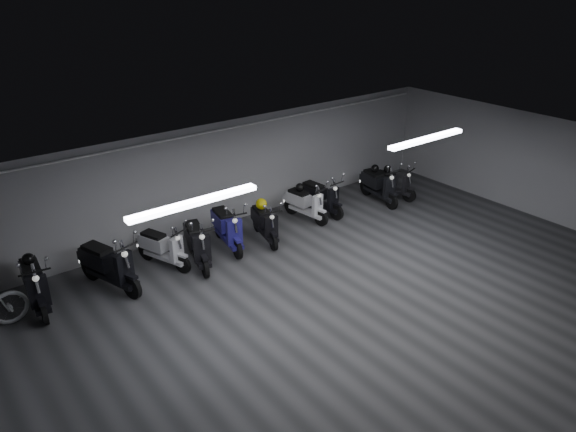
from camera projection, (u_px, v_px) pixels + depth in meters
floor at (356, 304)px, 11.18m from camera, size 14.00×10.00×0.01m
ceiling at (364, 177)px, 10.00m from camera, size 14.00×10.00×0.01m
back_wall at (226, 173)px, 14.19m from camera, size 14.00×0.01×2.80m
right_wall at (548, 169)px, 14.46m from camera, size 0.01×10.00×2.80m
fluor_strip_left at (195, 203)px, 9.08m from camera, size 2.40×0.18×0.08m
fluor_strip_right at (427, 139)px, 12.40m from camera, size 2.40×0.18×0.08m
conduit at (225, 129)px, 13.61m from camera, size 13.60×0.05×0.05m
scooter_0 at (33, 278)px, 10.77m from camera, size 0.81×1.96×1.42m
scooter_1 at (108, 258)px, 11.41m from camera, size 1.26×2.11×1.49m
scooter_2 at (163, 242)px, 12.34m from camera, size 1.11×1.78×1.26m
scooter_3 at (197, 237)px, 12.40m from camera, size 1.11×1.98×1.40m
scooter_4 at (227, 222)px, 13.14m from camera, size 0.96×1.96×1.39m
scooter_5 at (265, 218)px, 13.52m from camera, size 0.95×1.76×1.24m
scooter_6 at (306, 199)px, 14.64m from camera, size 0.78×1.73×1.24m
scooter_7 at (321, 192)px, 15.00m from camera, size 0.77×1.82×1.32m
scooter_8 at (380, 180)px, 15.74m from camera, size 0.89×1.90×1.36m
scooter_9 at (394, 179)px, 16.06m from camera, size 0.95×1.71×1.21m
helmet_0 at (261, 204)px, 13.59m from camera, size 0.29×0.29×0.29m
helmet_1 at (388, 169)px, 16.07m from camera, size 0.23×0.23×0.23m
helmet_2 at (300, 187)px, 14.68m from camera, size 0.23×0.23×0.23m
helmet_3 at (28, 259)px, 10.85m from camera, size 0.25×0.25×0.25m
helmet_4 at (375, 168)px, 15.82m from camera, size 0.24×0.24×0.24m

